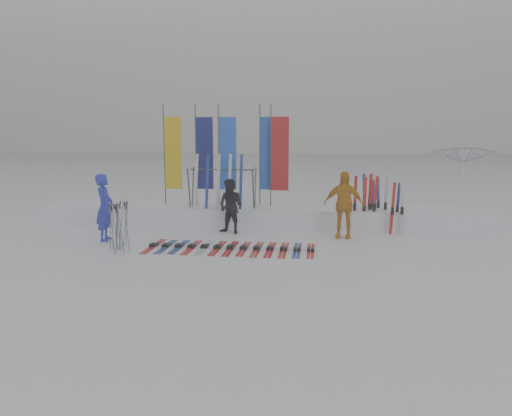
# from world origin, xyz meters

# --- Properties ---
(ground) EXTENTS (120.00, 120.00, 0.00)m
(ground) POSITION_xyz_m (0.00, 0.00, 0.00)
(ground) COLOR white
(ground) RESTS_ON ground
(snow_bank) EXTENTS (14.00, 1.60, 0.60)m
(snow_bank) POSITION_xyz_m (0.00, 4.60, 0.30)
(snow_bank) COLOR white
(snow_bank) RESTS_ON ground
(person_blue) EXTENTS (0.53, 0.72, 1.82)m
(person_blue) POSITION_xyz_m (-3.95, 1.76, 0.91)
(person_blue) COLOR #2129C1
(person_blue) RESTS_ON ground
(person_black) EXTENTS (0.94, 0.84, 1.59)m
(person_black) POSITION_xyz_m (-0.74, 3.18, 0.80)
(person_black) COLOR black
(person_black) RESTS_ON ground
(person_yellow) EXTENTS (1.14, 0.57, 1.87)m
(person_yellow) POSITION_xyz_m (2.47, 2.97, 0.93)
(person_yellow) COLOR orange
(person_yellow) RESTS_ON ground
(tent_canopy) EXTENTS (3.76, 3.79, 2.60)m
(tent_canopy) POSITION_xyz_m (6.27, 5.47, 1.30)
(tent_canopy) COLOR white
(tent_canopy) RESTS_ON ground
(ski_row) EXTENTS (4.20, 1.68, 0.07)m
(ski_row) POSITION_xyz_m (-0.40, 1.22, 0.04)
(ski_row) COLOR #B90E14
(ski_row) RESTS_ON ground
(pole_cluster) EXTENTS (0.61, 0.88, 1.26)m
(pole_cluster) POSITION_xyz_m (-3.11, 0.67, 0.60)
(pole_cluster) COLOR #595B60
(pole_cluster) RESTS_ON ground
(feather_flags) EXTENTS (4.04, 0.24, 3.20)m
(feather_flags) POSITION_xyz_m (-1.07, 4.82, 2.24)
(feather_flags) COLOR #383A3F
(feather_flags) RESTS_ON ground
(ski_rack) EXTENTS (2.04, 0.80, 1.23)m
(ski_rack) POSITION_xyz_m (-1.19, 4.20, 1.38)
(ski_rack) COLOR #383A3F
(ski_rack) RESTS_ON ground
(upright_skis) EXTENTS (1.41, 1.20, 1.67)m
(upright_skis) POSITION_xyz_m (3.48, 4.21, 0.79)
(upright_skis) COLOR silver
(upright_skis) RESTS_ON ground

